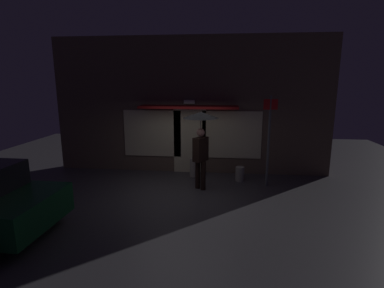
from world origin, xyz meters
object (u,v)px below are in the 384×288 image
object	(u,v)px
street_sign_post	(269,136)
sidewalk_bollard	(193,168)
sidewalk_bollard_2	(240,174)
person_with_umbrella	(201,132)

from	to	relation	value
street_sign_post	sidewalk_bollard	size ratio (longest dim) A/B	4.41
street_sign_post	sidewalk_bollard_2	xyz separation A→B (m)	(-0.78, 0.39, -1.30)
person_with_umbrella	sidewalk_bollard_2	size ratio (longest dim) A/B	4.98
person_with_umbrella	sidewalk_bollard	world-z (taller)	person_with_umbrella
person_with_umbrella	sidewalk_bollard	xyz separation A→B (m)	(-0.33, 1.12, -1.39)
street_sign_post	sidewalk_bollard_2	bearing A→B (deg)	153.40
street_sign_post	person_with_umbrella	bearing A→B (deg)	-166.91
street_sign_post	sidewalk_bollard	xyz separation A→B (m)	(-2.30, 0.66, -1.22)
street_sign_post	sidewalk_bollard	bearing A→B (deg)	164.03
sidewalk_bollard	sidewalk_bollard_2	size ratio (longest dim) A/B	1.35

